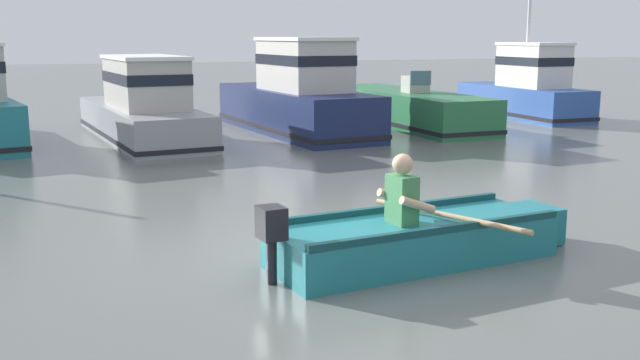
{
  "coord_description": "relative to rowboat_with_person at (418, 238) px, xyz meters",
  "views": [
    {
      "loc": [
        -2.95,
        -7.49,
        2.4
      ],
      "look_at": [
        0.33,
        1.35,
        0.55
      ],
      "focal_mm": 41.37,
      "sensor_mm": 36.0,
      "label": 1
    }
  ],
  "objects": [
    {
      "name": "moored_boat_navy",
      "position": [
        2.19,
        10.59,
        0.63
      ],
      "size": [
        2.53,
        6.39,
        2.36
      ],
      "color": "#19234C",
      "rests_on": "ground"
    },
    {
      "name": "rowboat_with_person",
      "position": [
        0.0,
        0.0,
        0.0
      ],
      "size": [
        3.73,
        1.84,
        1.19
      ],
      "color": "#1E727A",
      "rests_on": "ground"
    },
    {
      "name": "moored_boat_green",
      "position": [
        5.48,
        11.13,
        0.19
      ],
      "size": [
        1.98,
        6.79,
        1.5
      ],
      "color": "#287042",
      "rests_on": "ground"
    },
    {
      "name": "ground_plane",
      "position": [
        -0.72,
        0.64,
        -0.25
      ],
      "size": [
        120.0,
        120.0,
        0.0
      ],
      "primitive_type": "plane",
      "color": "slate"
    },
    {
      "name": "moored_boat_grey",
      "position": [
        -1.58,
        10.73,
        0.47
      ],
      "size": [
        2.51,
        6.69,
        1.96
      ],
      "color": "gray",
      "rests_on": "ground"
    },
    {
      "name": "moored_boat_blue",
      "position": [
        9.66,
        11.57,
        0.57
      ],
      "size": [
        1.57,
        4.93,
        4.52
      ],
      "color": "#2D519E",
      "rests_on": "ground"
    }
  ]
}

